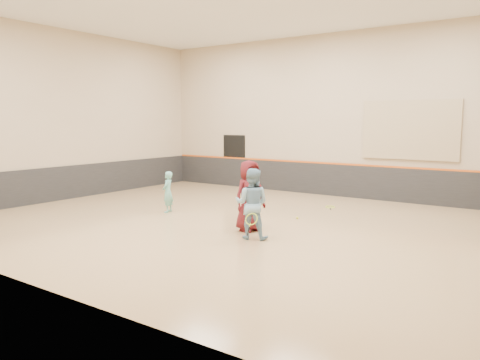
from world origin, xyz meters
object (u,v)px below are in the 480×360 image
Objects in this scene: instructor at (252,204)px; spare_racket at (330,206)px; girl at (168,192)px; young_man at (249,196)px.

instructor is 2.38× the size of spare_racket.
instructor is 4.92m from spare_racket.
girl is at bearing -35.99° from instructor.
instructor is 0.93× the size of young_man.
spare_racket is (-0.13, 4.85, -0.81)m from instructor.
spare_racket is (3.77, 3.62, -0.60)m from girl.
instructor is (3.90, -1.23, 0.21)m from girl.
girl is 0.75× the size of instructor.
instructor reaches higher than girl.
girl is at bearing -136.14° from spare_racket.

